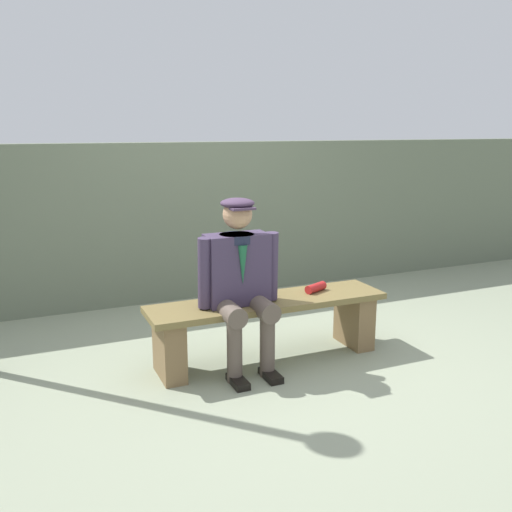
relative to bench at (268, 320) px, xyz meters
The scene contains 5 objects.
ground_plane 0.32m from the bench, ahead, with size 30.00×30.00×0.00m, color gray.
bench is the anchor object (origin of this frame).
seated_man 0.47m from the bench, 13.83° to the left, with size 0.63×0.57×1.28m.
rolled_magazine 0.48m from the bench, behind, with size 0.07×0.07×0.20m, color #B21E1E.
stadium_wall 1.96m from the bench, 90.00° to the right, with size 12.00×0.24×1.63m, color #606A56.
Camera 1 is at (1.72, 3.74, 1.77)m, focal length 39.50 mm.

